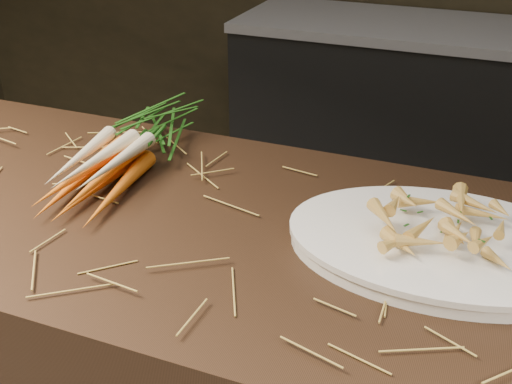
% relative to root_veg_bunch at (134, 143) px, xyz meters
% --- Properties ---
extents(back_counter, '(1.82, 0.62, 0.84)m').
position_rel_root_veg_bunch_xyz_m(back_counter, '(0.46, 1.74, -0.53)').
color(back_counter, black).
rests_on(back_counter, ground).
extents(straw_bedding, '(1.40, 0.60, 0.02)m').
position_rel_root_veg_bunch_xyz_m(straw_bedding, '(0.16, -0.14, -0.04)').
color(straw_bedding, olive).
rests_on(straw_bedding, main_counter).
extents(root_veg_bunch, '(0.19, 0.53, 0.10)m').
position_rel_root_veg_bunch_xyz_m(root_veg_bunch, '(0.00, 0.00, 0.00)').
color(root_veg_bunch, '#E65A08').
rests_on(root_veg_bunch, main_counter).
extents(serving_platter, '(0.52, 0.37, 0.03)m').
position_rel_root_veg_bunch_xyz_m(serving_platter, '(0.64, -0.11, -0.03)').
color(serving_platter, white).
rests_on(serving_platter, main_counter).
extents(roasted_veg_heap, '(0.26, 0.20, 0.06)m').
position_rel_root_veg_bunch_xyz_m(roasted_veg_heap, '(0.64, -0.11, 0.01)').
color(roasted_veg_heap, '#B48B33').
rests_on(roasted_veg_heap, serving_platter).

